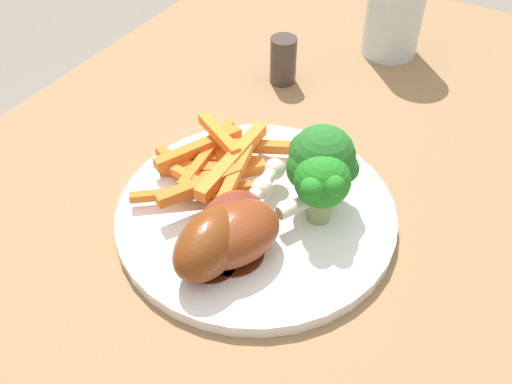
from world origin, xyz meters
TOP-DOWN VIEW (x-y plane):
  - dining_table at (0.00, 0.00)m, footprint 1.05×0.73m
  - dinner_plate at (-0.01, -0.05)m, footprint 0.24×0.24m
  - broccoli_floret_front at (-0.03, 0.00)m, footprint 0.06×0.05m
  - broccoli_floret_middle at (-0.04, -0.01)m, footprint 0.04×0.04m
  - broccoli_floret_back at (-0.05, -0.01)m, footprint 0.06×0.06m
  - carrot_fries_pile at (-0.03, -0.10)m, footprint 0.14×0.13m
  - chicken_drumstick_near at (0.03, -0.05)m, footprint 0.13×0.05m
  - chicken_drumstick_far at (0.04, -0.04)m, footprint 0.13×0.09m
  - chicken_drumstick_extra at (0.06, -0.05)m, footprint 0.12×0.05m
  - water_glass at (-0.34, -0.06)m, footprint 0.07×0.07m
  - pepper_shaker at (-0.22, -0.14)m, footprint 0.03×0.03m

SIDE VIEW (x-z plane):
  - dining_table at x=0.00m, z-range 0.25..0.98m
  - dinner_plate at x=-0.01m, z-range 0.73..0.74m
  - carrot_fries_pile at x=-0.03m, z-range 0.74..0.77m
  - pepper_shaker at x=-0.22m, z-range 0.73..0.78m
  - chicken_drumstick_near at x=0.03m, z-range 0.74..0.78m
  - chicken_drumstick_far at x=0.04m, z-range 0.74..0.79m
  - chicken_drumstick_extra at x=0.06m, z-range 0.74..0.79m
  - broccoli_floret_middle at x=-0.04m, z-range 0.75..0.81m
  - broccoli_floret_front at x=-0.03m, z-range 0.75..0.82m
  - broccoli_floret_back at x=-0.05m, z-range 0.75..0.83m
  - water_glass at x=-0.34m, z-range 0.73..0.86m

